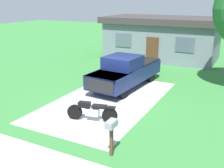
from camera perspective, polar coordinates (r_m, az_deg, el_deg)
name	(u,v)px	position (r m, az deg, el deg)	size (l,w,h in m)	color
ground_plane	(108,100)	(13.97, -0.90, -3.40)	(80.00, 80.00, 0.00)	#357B38
driveway_pad	(108,100)	(13.97, -0.90, -3.39)	(4.69, 8.65, 0.01)	#B3B3B3
sidewalk_strip	(21,158)	(9.67, -18.61, -14.57)	(36.00, 1.80, 0.01)	beige
motorcycle	(92,111)	(11.53, -4.31, -5.60)	(2.18, 0.87, 1.09)	black
pickup_truck	(126,71)	(15.92, 3.05, 2.82)	(2.41, 5.75, 1.90)	black
mailbox	(111,129)	(8.88, -0.13, -9.37)	(0.26, 0.48, 1.26)	#4C3823
neighbor_house	(162,37)	(24.04, 10.52, 9.62)	(9.60, 5.60, 3.50)	slate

